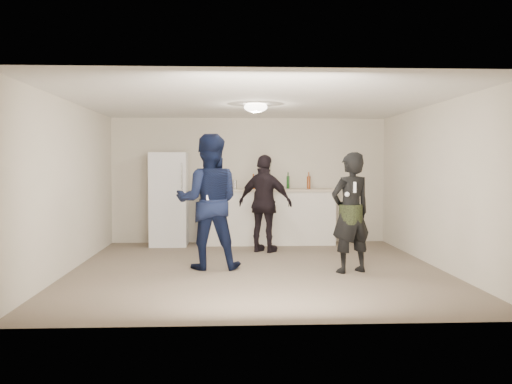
{
  "coord_description": "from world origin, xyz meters",
  "views": [
    {
      "loc": [
        -0.43,
        -8.48,
        1.57
      ],
      "look_at": [
        0.0,
        0.2,
        1.15
      ],
      "focal_mm": 40.0,
      "sensor_mm": 36.0,
      "label": 1
    }
  ],
  "objects_px": {
    "spectator": "(265,203)",
    "woman": "(351,213)",
    "fridge": "(169,199)",
    "man": "(208,202)",
    "shaker": "(235,185)",
    "counter": "(268,218)"
  },
  "relations": [
    {
      "from": "counter",
      "to": "fridge",
      "type": "xyz_separation_m",
      "value": [
        -1.93,
        -0.07,
        0.38
      ]
    },
    {
      "from": "shaker",
      "to": "man",
      "type": "distance_m",
      "value": 2.64
    },
    {
      "from": "man",
      "to": "counter",
      "type": "bearing_deg",
      "value": -112.03
    },
    {
      "from": "spectator",
      "to": "man",
      "type": "bearing_deg",
      "value": 87.23
    },
    {
      "from": "counter",
      "to": "fridge",
      "type": "distance_m",
      "value": 1.96
    },
    {
      "from": "shaker",
      "to": "spectator",
      "type": "distance_m",
      "value": 1.2
    },
    {
      "from": "fridge",
      "to": "counter",
      "type": "bearing_deg",
      "value": 2.08
    },
    {
      "from": "shaker",
      "to": "spectator",
      "type": "bearing_deg",
      "value": -63.05
    },
    {
      "from": "fridge",
      "to": "man",
      "type": "xyz_separation_m",
      "value": [
        0.85,
        -2.51,
        0.11
      ]
    },
    {
      "from": "counter",
      "to": "spectator",
      "type": "bearing_deg",
      "value": -96.99
    },
    {
      "from": "shaker",
      "to": "woman",
      "type": "relative_size",
      "value": 0.1
    },
    {
      "from": "fridge",
      "to": "man",
      "type": "distance_m",
      "value": 2.66
    },
    {
      "from": "man",
      "to": "woman",
      "type": "relative_size",
      "value": 1.16
    },
    {
      "from": "woman",
      "to": "spectator",
      "type": "bearing_deg",
      "value": -82.96
    },
    {
      "from": "spectator",
      "to": "woman",
      "type": "bearing_deg",
      "value": 147.94
    },
    {
      "from": "fridge",
      "to": "man",
      "type": "height_order",
      "value": "man"
    },
    {
      "from": "fridge",
      "to": "shaker",
      "type": "distance_m",
      "value": 1.31
    },
    {
      "from": "counter",
      "to": "man",
      "type": "height_order",
      "value": "man"
    },
    {
      "from": "man",
      "to": "woman",
      "type": "xyz_separation_m",
      "value": [
        2.07,
        -0.42,
        -0.14
      ]
    },
    {
      "from": "fridge",
      "to": "spectator",
      "type": "bearing_deg",
      "value": -27.73
    },
    {
      "from": "counter",
      "to": "shaker",
      "type": "relative_size",
      "value": 15.29
    },
    {
      "from": "spectator",
      "to": "fridge",
      "type": "bearing_deg",
      "value": 0.87
    }
  ]
}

